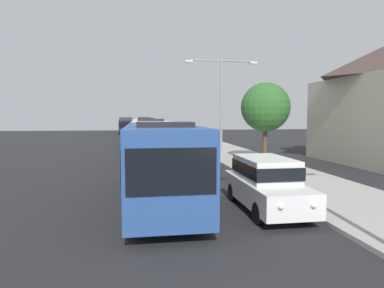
# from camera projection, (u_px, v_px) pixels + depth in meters

# --- Properties ---
(bus_lead) EXTENTS (2.58, 10.46, 3.21)m
(bus_lead) POSITION_uv_depth(u_px,v_px,m) (159.00, 159.00, 13.73)
(bus_lead) COLOR #284C8C
(bus_lead) RESTS_ON ground_plane
(bus_second_in_line) EXTENTS (2.58, 11.53, 3.21)m
(bus_second_in_line) POSITION_uv_depth(u_px,v_px,m) (149.00, 138.00, 26.24)
(bus_second_in_line) COLOR silver
(bus_second_in_line) RESTS_ON ground_plane
(bus_middle) EXTENTS (2.58, 11.03, 3.21)m
(bus_middle) POSITION_uv_depth(u_px,v_px,m) (146.00, 131.00, 39.76)
(bus_middle) COLOR silver
(bus_middle) RESTS_ON ground_plane
(bus_fourth_in_line) EXTENTS (2.58, 10.60, 3.21)m
(bus_fourth_in_line) POSITION_uv_depth(u_px,v_px,m) (144.00, 127.00, 52.47)
(bus_fourth_in_line) COLOR #33724C
(bus_fourth_in_line) RESTS_ON ground_plane
(bus_rear) EXTENTS (2.58, 11.87, 3.21)m
(bus_rear) POSITION_uv_depth(u_px,v_px,m) (143.00, 125.00, 64.86)
(bus_rear) COLOR silver
(bus_rear) RESTS_ON ground_plane
(white_suv) EXTENTS (1.86, 4.95, 1.90)m
(white_suv) POSITION_uv_depth(u_px,v_px,m) (266.00, 182.00, 12.31)
(white_suv) COLOR white
(white_suv) RESTS_ON ground_plane
(box_truck_oncoming) EXTENTS (2.35, 7.70, 3.15)m
(box_truck_oncoming) POSITION_uv_depth(u_px,v_px,m) (126.00, 125.00, 66.84)
(box_truck_oncoming) COLOR black
(box_truck_oncoming) RESTS_ON ground_plane
(streetlamp_mid) EXTENTS (5.51, 0.28, 7.57)m
(streetlamp_mid) POSITION_uv_depth(u_px,v_px,m) (221.00, 97.00, 25.81)
(streetlamp_mid) COLOR gray
(streetlamp_mid) RESTS_ON sidewalk
(roadside_tree) EXTENTS (3.52, 3.52, 5.64)m
(roadside_tree) POSITION_uv_depth(u_px,v_px,m) (265.00, 107.00, 24.50)
(roadside_tree) COLOR #4C3823
(roadside_tree) RESTS_ON sidewalk
(house_far_gabled) EXTENTS (6.98, 10.14, 8.40)m
(house_far_gabled) POSITION_uv_depth(u_px,v_px,m) (383.00, 104.00, 24.50)
(house_far_gabled) COLOR #BCB29E
(house_far_gabled) RESTS_ON ground_plane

